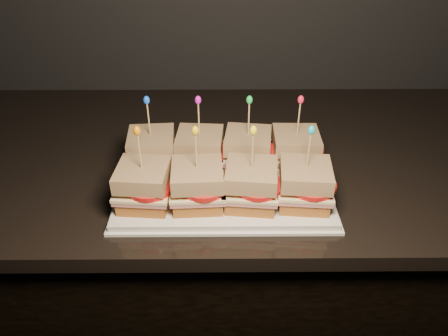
{
  "coord_description": "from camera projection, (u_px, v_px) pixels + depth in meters",
  "views": [
    {
      "loc": [
        -0.03,
        0.82,
        1.43
      ],
      "look_at": [
        -0.02,
        1.51,
        0.95
      ],
      "focal_mm": 35.0,
      "sensor_mm": 36.0,
      "label": 1
    }
  ],
  "objects": [
    {
      "name": "sandwich_6_tomato",
      "position": [
        258.0,
        185.0,
        0.79
      ],
      "size": [
        0.09,
        0.09,
        0.01
      ],
      "primitive_type": "cylinder",
      "color": "red",
      "rests_on": "sandwich_6_cheese"
    },
    {
      "name": "sandwich_2_bread_top",
      "position": [
        248.0,
        141.0,
        0.88
      ],
      "size": [
        0.1,
        0.1,
        0.03
      ],
      "primitive_type": "cube",
      "rotation": [
        0.0,
        0.0,
        -0.12
      ],
      "color": "#55270C",
      "rests_on": "sandwich_2_tomato"
    },
    {
      "name": "sandwich_0_bread_top",
      "position": [
        151.0,
        141.0,
        0.88
      ],
      "size": [
        0.1,
        0.1,
        0.03
      ],
      "primitive_type": "cube",
      "rotation": [
        0.0,
        0.0,
        0.07
      ],
      "color": "#55270C",
      "rests_on": "sandwich_0_tomato"
    },
    {
      "name": "sandwich_7_bread_top",
      "position": [
        306.0,
        174.0,
        0.78
      ],
      "size": [
        0.1,
        0.1,
        0.03
      ],
      "primitive_type": "cube",
      "rotation": [
        0.0,
        0.0,
        -0.09
      ],
      "color": "#55270C",
      "rests_on": "sandwich_7_tomato"
    },
    {
      "name": "sandwich_7_cheese",
      "position": [
        304.0,
        186.0,
        0.8
      ],
      "size": [
        0.11,
        0.1,
        0.01
      ],
      "primitive_type": "cube",
      "rotation": [
        0.0,
        0.0,
        -0.09
      ],
      "color": "beige",
      "rests_on": "sandwich_7_ham"
    },
    {
      "name": "sandwich_6_ham",
      "position": [
        251.0,
        190.0,
        0.8
      ],
      "size": [
        0.11,
        0.1,
        0.01
      ],
      "primitive_type": "cube",
      "rotation": [
        0.0,
        0.0,
        -0.1
      ],
      "color": "#CB6F6B",
      "rests_on": "sandwich_6_bread_bot"
    },
    {
      "name": "sandwich_1_tomato",
      "position": [
        206.0,
        151.0,
        0.88
      ],
      "size": [
        0.09,
        0.09,
        0.01
      ],
      "primitive_type": "cylinder",
      "color": "red",
      "rests_on": "sandwich_1_cheese"
    },
    {
      "name": "sandwich_0_cheese",
      "position": [
        152.0,
        153.0,
        0.89
      ],
      "size": [
        0.11,
        0.1,
        0.01
      ],
      "primitive_type": "cube",
      "rotation": [
        0.0,
        0.0,
        0.07
      ],
      "color": "beige",
      "rests_on": "sandwich_0_ham"
    },
    {
      "name": "sandwich_6_pick",
      "position": [
        252.0,
        153.0,
        0.75
      ],
      "size": [
        0.0,
        0.0,
        0.09
      ],
      "primitive_type": "cylinder",
      "color": "tan",
      "rests_on": "sandwich_6_bread_top"
    },
    {
      "name": "sandwich_5_pick",
      "position": [
        196.0,
        153.0,
        0.75
      ],
      "size": [
        0.0,
        0.0,
        0.09
      ],
      "primitive_type": "cylinder",
      "color": "tan",
      "rests_on": "sandwich_5_bread_top"
    },
    {
      "name": "sandwich_6_cheese",
      "position": [
        251.0,
        187.0,
        0.8
      ],
      "size": [
        0.11,
        0.11,
        0.01
      ],
      "primitive_type": "cube",
      "rotation": [
        0.0,
        0.0,
        -0.1
      ],
      "color": "beige",
      "rests_on": "sandwich_6_ham"
    },
    {
      "name": "sandwich_6_frill",
      "position": [
        253.0,
        130.0,
        0.73
      ],
      "size": [
        0.01,
        0.01,
        0.02
      ],
      "primitive_type": "ellipsoid",
      "color": "yellow",
      "rests_on": "sandwich_6_pick"
    },
    {
      "name": "sandwich_1_frill",
      "position": [
        198.0,
        100.0,
        0.83
      ],
      "size": [
        0.01,
        0.01,
        0.02
      ],
      "primitive_type": "ellipsoid",
      "color": "#CB11C4",
      "rests_on": "sandwich_1_pick"
    },
    {
      "name": "sandwich_2_bread_bot",
      "position": [
        247.0,
        162.0,
        0.91
      ],
      "size": [
        0.1,
        0.1,
        0.02
      ],
      "primitive_type": "cube",
      "rotation": [
        0.0,
        0.0,
        -0.12
      ],
      "color": "brown",
      "rests_on": "platter"
    },
    {
      "name": "sandwich_7_pick",
      "position": [
        309.0,
        153.0,
        0.76
      ],
      "size": [
        0.0,
        0.0,
        0.09
      ],
      "primitive_type": "cylinder",
      "color": "tan",
      "rests_on": "sandwich_7_bread_top"
    },
    {
      "name": "sandwich_3_frill",
      "position": [
        301.0,
        100.0,
        0.83
      ],
      "size": [
        0.01,
        0.01,
        0.02
      ],
      "primitive_type": "ellipsoid",
      "color": "red",
      "rests_on": "sandwich_3_pick"
    },
    {
      "name": "sandwich_1_bread_top",
      "position": [
        200.0,
        141.0,
        0.88
      ],
      "size": [
        0.1,
        0.1,
        0.03
      ],
      "primitive_type": "cube",
      "rotation": [
        0.0,
        0.0,
        -0.07
      ],
      "color": "#55270C",
      "rests_on": "sandwich_1_tomato"
    },
    {
      "name": "sandwich_4_tomato",
      "position": [
        150.0,
        186.0,
        0.79
      ],
      "size": [
        0.09,
        0.09,
        0.01
      ],
      "primitive_type": "cylinder",
      "color": "red",
      "rests_on": "sandwich_4_cheese"
    },
    {
      "name": "sandwich_7_tomato",
      "position": [
        312.0,
        185.0,
        0.79
      ],
      "size": [
        0.09,
        0.09,
        0.01
      ],
      "primitive_type": "cylinder",
      "color": "red",
      "rests_on": "sandwich_7_cheese"
    },
    {
      "name": "sandwich_7_ham",
      "position": [
        304.0,
        189.0,
        0.8
      ],
      "size": [
        0.11,
        0.1,
        0.01
      ],
      "primitive_type": "cube",
      "rotation": [
        0.0,
        0.0,
        -0.09
      ],
      "color": "#CB6F6B",
      "rests_on": "sandwich_7_bread_bot"
    },
    {
      "name": "sandwich_3_pick",
      "position": [
        299.0,
        121.0,
        0.85
      ],
      "size": [
        0.0,
        0.0,
        0.09
      ],
      "primitive_type": "cylinder",
      "color": "tan",
      "rests_on": "sandwich_3_bread_top"
    },
    {
      "name": "sandwich_1_bread_bot",
      "position": [
        200.0,
        162.0,
        0.91
      ],
      "size": [
        0.09,
        0.09,
        0.02
      ],
      "primitive_type": "cube",
      "rotation": [
        0.0,
        0.0,
        -0.07
      ],
      "color": "brown",
      "rests_on": "platter"
    },
    {
      "name": "sandwich_4_bread_bot",
      "position": [
        145.0,
        197.0,
        0.81
      ],
      "size": [
        0.1,
        0.1,
        0.02
      ],
      "primitive_type": "cube",
      "rotation": [
        0.0,
        0.0,
        -0.08
      ],
      "color": "brown",
      "rests_on": "platter"
    },
    {
      "name": "platter",
      "position": [
        224.0,
        187.0,
        0.87
      ],
      "size": [
        0.41,
        0.25,
        0.02
      ],
      "primitive_type": "cube",
      "color": "silver",
      "rests_on": "granite_slab"
    },
    {
      "name": "sandwich_5_tomato",
      "position": [
        204.0,
        185.0,
        0.79
      ],
      "size": [
        0.09,
        0.09,
        0.01
      ],
      "primitive_type": "cylinder",
      "color": "red",
      "rests_on": "sandwich_5_cheese"
    },
    {
      "name": "sandwich_3_tomato",
      "position": [
        302.0,
        151.0,
        0.88
      ],
      "size": [
        0.09,
        0.09,
        0.01
      ],
      "primitive_type": "cylinder",
      "color": "red",
      "rests_on": "sandwich_3_cheese"
    },
    {
      "name": "sandwich_3_cheese",
      "position": [
        295.0,
        152.0,
        0.89
      ],
      "size": [
        0.1,
        0.1,
        0.01
      ],
      "primitive_type": "cube",
      "rotation": [
        0.0,
        0.0,
        -0.02
      ],
      "color": "beige",
      "rests_on": "sandwich_3_ham"
    },
    {
      "name": "sandwich_4_frill",
      "position": [
        137.0,
        131.0,
        0.73
      ],
      "size": [
        0.01,
        0.01,
        0.02
      ],
      "primitive_type": "ellipsoid",
      "color": "orange",
      "rests_on": "sandwich_4_pick"
    },
    {
      "name": "sandwich_5_ham",
      "position": [
        198.0,
        190.0,
        0.8
      ],
      "size": [
        0.1,
        0.1,
        0.01
      ],
      "primitive_type": "cube",
      "rotation": [
        0.0,
        0.0,
        0.05
      ],
      "color": "#CB6F6B",
      "rests_on": "sandwich_5_bread_bot"
    },
    {
      "name": "sandwich_0_frill",
      "position": [
        147.0,
        100.0,
        0.82
      ],
      "size": [
        0.01,
        0.01,
        0.02
      ],
      "primitive_type": "ellipsoid",
      "color": "blue",
      "rests_on": "sandwich_0_pick"
    },
    {
      "name": "sandwich_1_ham",
      "position": [
        200.0,
        155.0,
        0.9
      ],
      "size": [
        0.1,
        0.1,
        0.01
      ],
      "primitive_type": "cube",
      "rotation": [
        0.0,
        0.0,
        -0.07
      ],
      "color": "#CB6F6B",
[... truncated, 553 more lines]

